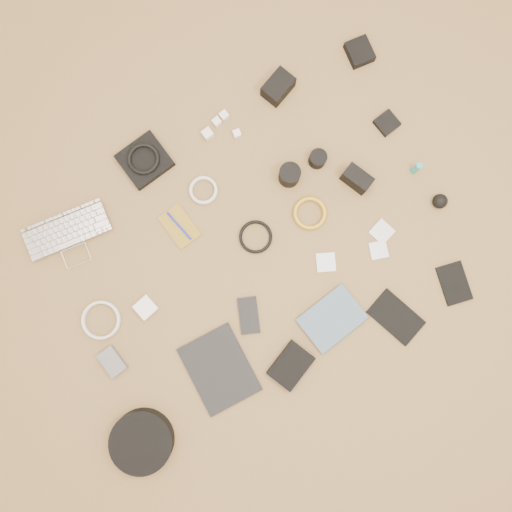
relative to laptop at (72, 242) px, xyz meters
name	(u,v)px	position (x,y,z in m)	size (l,w,h in m)	color
room_shell	(241,154)	(0.56, -0.33, 1.24)	(4.04, 4.04, 2.58)	brown
laptop	(72,242)	(0.00, 0.00, 0.00)	(0.31, 0.21, 0.02)	silver
headphone_pouch	(145,160)	(0.37, 0.14, 0.00)	(0.16, 0.15, 0.03)	black
headphones	(143,159)	(0.37, 0.14, 0.02)	(0.12, 0.12, 0.01)	black
charger_a	(208,134)	(0.61, 0.12, 0.00)	(0.03, 0.03, 0.03)	white
charger_b	(217,122)	(0.67, 0.15, 0.00)	(0.03, 0.03, 0.03)	white
charger_c	(224,116)	(0.70, 0.16, 0.00)	(0.03, 0.03, 0.03)	white
charger_d	(237,134)	(0.71, 0.07, 0.00)	(0.03, 0.03, 0.03)	white
dslr_camera	(278,87)	(0.92, 0.15, 0.02)	(0.11, 0.08, 0.06)	black
lens_pouch	(360,52)	(1.25, 0.14, 0.01)	(0.09, 0.10, 0.03)	black
notebook_olive	(179,226)	(0.37, -0.13, -0.01)	(0.09, 0.14, 0.01)	olive
pen_blue	(179,226)	(0.37, -0.13, 0.00)	(0.01, 0.01, 0.13)	#151AB0
cable_white_a	(204,191)	(0.51, -0.05, -0.01)	(0.10, 0.10, 0.01)	silver
lens_a	(289,175)	(0.80, -0.15, 0.03)	(0.08, 0.08, 0.08)	black
lens_b	(318,159)	(0.92, -0.15, 0.02)	(0.06, 0.06, 0.06)	black
card_reader	(387,123)	(1.22, -0.14, 0.00)	(0.07, 0.07, 0.02)	black
power_brick	(146,308)	(0.13, -0.34, 0.00)	(0.07, 0.07, 0.03)	white
cable_white_b	(102,320)	(-0.03, -0.30, -0.01)	(0.14, 0.14, 0.01)	silver
cable_black	(256,237)	(0.59, -0.29, -0.01)	(0.12, 0.12, 0.01)	black
cable_yellow	(310,214)	(0.81, -0.31, -0.01)	(0.12, 0.12, 0.01)	#C59217
flash	(357,179)	(1.01, -0.28, 0.03)	(0.06, 0.10, 0.08)	black
lens_cleaner	(416,168)	(1.22, -0.34, 0.03)	(0.02, 0.02, 0.08)	teal
battery_charger	(112,361)	(-0.06, -0.45, 0.00)	(0.06, 0.10, 0.03)	#5A595F
tablet	(220,369)	(0.26, -0.65, -0.01)	(0.21, 0.27, 0.01)	black
phone	(249,315)	(0.44, -0.53, -0.01)	(0.07, 0.13, 0.01)	black
filter_case_left	(326,262)	(0.78, -0.49, -0.01)	(0.07, 0.07, 0.01)	silver
filter_case_mid	(378,250)	(0.97, -0.54, -0.01)	(0.06, 0.06, 0.01)	silver
filter_case_right	(382,232)	(1.01, -0.49, -0.01)	(0.07, 0.07, 0.01)	silver
air_blower	(440,201)	(1.24, -0.49, 0.01)	(0.05, 0.05, 0.05)	black
headphone_case	(142,441)	(-0.09, -0.74, 0.02)	(0.22, 0.22, 0.06)	black
drive_case	(291,366)	(0.49, -0.75, 0.01)	(0.15, 0.11, 0.04)	black
paperback	(346,336)	(0.71, -0.76, 0.00)	(0.16, 0.21, 0.02)	#435B71
notebook_black_a	(396,317)	(0.90, -0.78, -0.01)	(0.11, 0.18, 0.01)	black
notebook_black_b	(454,283)	(1.15, -0.77, -0.01)	(0.09, 0.14, 0.01)	black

